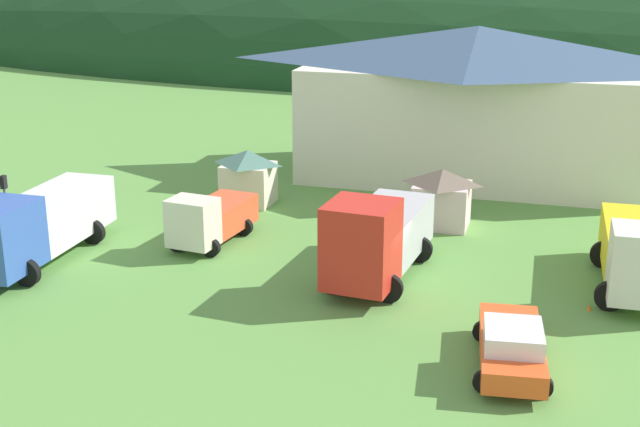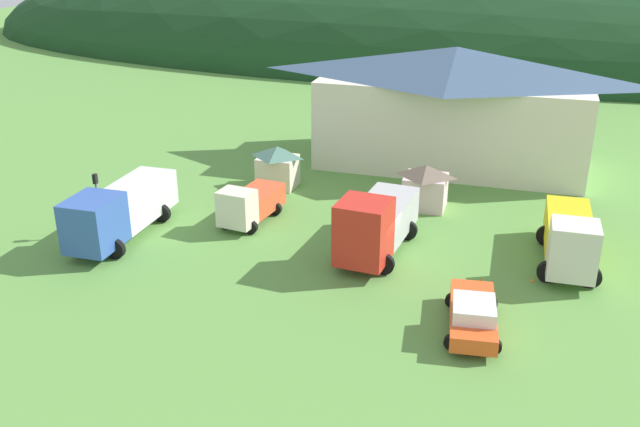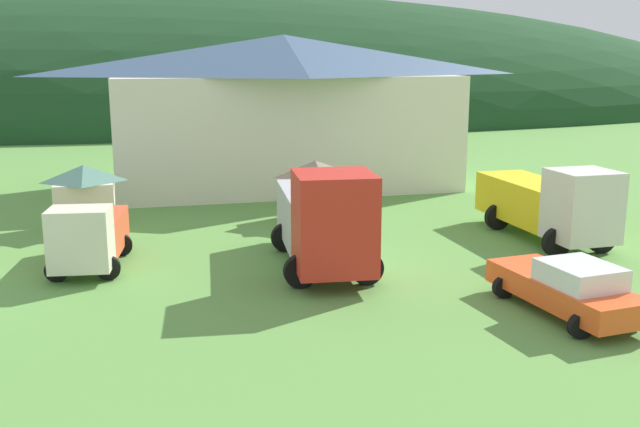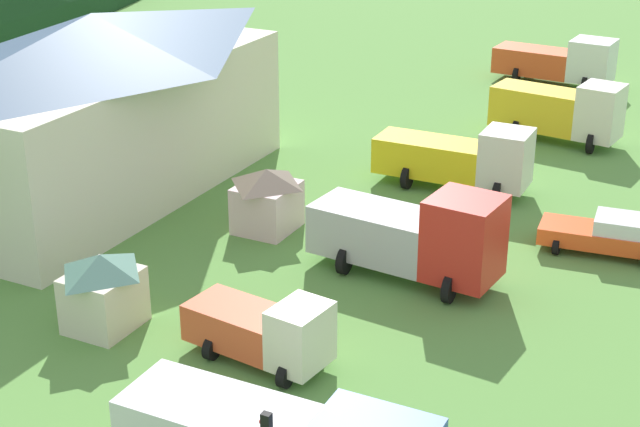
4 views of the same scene
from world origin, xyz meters
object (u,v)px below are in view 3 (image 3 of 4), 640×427
Objects in this scene: flatbed_truck_yellow at (549,203)px; traffic_cone_mid_row at (493,271)px; crane_truck_red at (324,219)px; traffic_cone_near_pickup at (543,259)px; play_shed_pink at (315,190)px; service_pickup_orange at (567,287)px; play_shed_cream at (85,196)px; depot_building at (284,110)px; light_truck_cream at (89,235)px.

flatbed_truck_yellow is 12.98× the size of traffic_cone_mid_row.
crane_truck_red is 8.39m from traffic_cone_near_pickup.
play_shed_pink is 0.37× the size of flatbed_truck_yellow.
service_pickup_orange is at bearing -114.66° from traffic_cone_near_pickup.
play_shed_cream is at bearing 175.16° from play_shed_pink.
flatbed_truck_yellow is at bearing -62.08° from depot_building.
light_truck_cream is (0.50, -6.23, -0.24)m from play_shed_cream.
play_shed_cream is 17.38m from traffic_cone_mid_row.
crane_truck_red is (7.99, -2.10, 0.63)m from light_truck_cream.
crane_truck_red reaches higher than light_truck_cream.
light_truck_cream is 14.23m from traffic_cone_mid_row.
crane_truck_red is at bearing -101.24° from play_shed_pink.
flatbed_truck_yellow is 5.42m from traffic_cone_mid_row.
light_truck_cream is at bearing -92.67° from flatbed_truck_yellow.
play_shed_cream reaches higher than light_truck_cream.
depot_building reaches higher than crane_truck_red.
play_shed_pink is 4.86× the size of traffic_cone_mid_row.
play_shed_cream is 4.92× the size of traffic_cone_mid_row.
depot_building is 2.71× the size of flatbed_truck_yellow.
depot_building is 17.74m from light_truck_cream.
play_shed_cream reaches higher than play_shed_pink.
depot_building is 7.14× the size of play_shed_cream.
flatbed_truck_yellow is (9.76, 1.64, -0.24)m from crane_truck_red.
play_shed_cream is 20.25m from service_pickup_orange.
light_truck_cream is at bearing 170.01° from traffic_cone_near_pickup.
depot_building is 3.75× the size of service_pickup_orange.
traffic_cone_mid_row is (0.01, 4.51, -0.83)m from service_pickup_orange.
service_pickup_orange is (14.19, -14.43, -0.62)m from play_shed_cream.
play_shed_pink is 10.13m from flatbed_truck_yellow.
flatbed_truck_yellow is at bearing -20.13° from play_shed_cream.
traffic_cone_mid_row is (4.21, -9.07, -1.43)m from play_shed_pink.
play_shed_pink reaches higher than service_pickup_orange.
service_pickup_orange is (3.80, -22.59, -3.54)m from depot_building.
depot_building is 7.23× the size of play_shed_pink.
flatbed_truck_yellow reaches higher than traffic_cone_mid_row.
traffic_cone_near_pickup is (-1.60, -2.38, -1.59)m from flatbed_truck_yellow.
depot_building is at bearing 87.44° from play_shed_pink.
traffic_cone_near_pickup is (16.15, -2.84, -1.20)m from light_truck_cream.
traffic_cone_near_pickup is at bearing 19.05° from traffic_cone_mid_row.
depot_building is 13.52m from play_shed_cream.
crane_truck_red reaches higher than flatbed_truck_yellow.
crane_truck_red reaches higher than play_shed_pink.
flatbed_truck_yellow reaches higher than play_shed_pink.
service_pickup_orange is 5.96m from traffic_cone_near_pickup.
play_shed_pink is at bearing -92.56° from depot_building.
crane_truck_red is at bearing 82.40° from light_truck_cream.
service_pickup_orange reaches higher than traffic_cone_mid_row.
service_pickup_orange is at bearing 66.19° from light_truck_cream.
play_shed_pink is at bearing -169.26° from service_pickup_orange.
crane_truck_red is (-1.89, -16.49, -2.54)m from depot_building.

